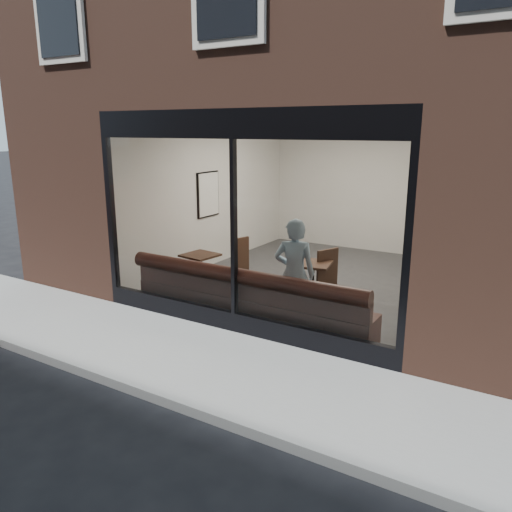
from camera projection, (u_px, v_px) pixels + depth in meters
The scene contains 21 objects.
ground at pixel (137, 391), 5.75m from camera, with size 120.00×120.00×0.00m, color black.
sidewalk_near at pixel (191, 358), 6.57m from camera, with size 40.00×2.00×0.01m, color gray.
kerb_near at pixel (133, 388), 5.69m from camera, with size 40.00×0.10×0.12m, color gray.
host_building_pier_left at pixel (240, 178), 13.86m from camera, with size 2.50×12.00×3.20m, color brown.
host_building_backfill at pixel (405, 176), 14.47m from camera, with size 5.00×6.00×3.20m, color brown.
cafe_floor at pixel (317, 280), 9.88m from camera, with size 6.00×6.00×0.00m, color #2D2D30.
cafe_ceiling at pixel (322, 114), 9.10m from camera, with size 6.00×6.00×0.00m, color white.
cafe_wall_back at pixel (371, 186), 11.97m from camera, with size 5.00×5.00×0.00m, color silver.
cafe_wall_left at pixel (213, 192), 10.74m from camera, with size 6.00×6.00×0.00m, color silver.
cafe_wall_right at pixel (458, 212), 8.24m from camera, with size 6.00×6.00×0.00m, color silver.
storefront_kick at pixel (235, 322), 7.41m from camera, with size 5.00×0.10×0.30m, color black.
storefront_header at pixel (233, 124), 6.70m from camera, with size 5.00×0.10×0.40m, color black.
storefront_mullion at pixel (234, 229), 7.06m from camera, with size 0.06×0.10×2.50m, color black.
storefront_glass at pixel (233, 230), 7.03m from camera, with size 4.80×4.80×0.00m, color white.
banquette at pixel (249, 309), 7.72m from camera, with size 4.00×0.55×0.45m, color black.
person at pixel (294, 274), 7.40m from camera, with size 0.61×0.40×1.68m, color #9FC1DA.
cafe_table_left at pixel (200, 255), 8.91m from camera, with size 0.56×0.56×0.04m, color black.
cafe_table_right at pixel (312, 264), 8.34m from camera, with size 0.61×0.61×0.04m, color black.
cafe_chair_left at pixel (235, 272), 9.67m from camera, with size 0.37×0.37×0.04m, color black.
cafe_chair_right at pixel (319, 286), 8.79m from camera, with size 0.46×0.46×0.04m, color black.
wall_poster at pixel (209, 194), 10.54m from camera, with size 0.02×0.67×0.89m, color white.
Camera 1 is at (3.86, -3.72, 2.94)m, focal length 35.00 mm.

